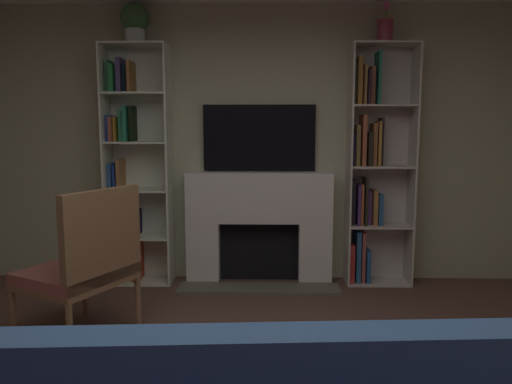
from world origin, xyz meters
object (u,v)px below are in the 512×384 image
(vase_with_flowers, at_px, (385,29))
(armchair, at_px, (85,264))
(tv, at_px, (259,138))
(bookshelf_left, at_px, (133,172))
(fireplace, at_px, (259,223))
(bookshelf_right, at_px, (372,170))
(potted_plant, at_px, (134,21))

(vase_with_flowers, height_order, armchair, vase_with_flowers)
(tv, height_order, armchair, tv)
(tv, height_order, bookshelf_left, bookshelf_left)
(fireplace, height_order, tv, tv)
(bookshelf_left, bearing_deg, fireplace, -0.33)
(bookshelf_right, relative_size, potted_plant, 6.24)
(tv, bearing_deg, fireplace, -90.00)
(armchair, bearing_deg, bookshelf_right, 31.54)
(potted_plant, bearing_deg, armchair, -91.99)
(tv, xyz_separation_m, potted_plant, (-1.16, -0.12, 1.08))
(bookshelf_left, relative_size, armchair, 2.08)
(tv, distance_m, potted_plant, 1.59)
(bookshelf_left, distance_m, potted_plant, 1.41)
(tv, bearing_deg, vase_with_flowers, -5.86)
(bookshelf_left, xyz_separation_m, bookshelf_right, (2.31, 0.01, 0.03))
(bookshelf_left, bearing_deg, armchair, -89.14)
(tv, relative_size, bookshelf_left, 0.48)
(fireplace, distance_m, bookshelf_left, 1.32)
(tv, height_order, potted_plant, potted_plant)
(potted_plant, xyz_separation_m, vase_with_flowers, (2.32, 0.00, -0.08))
(bookshelf_left, xyz_separation_m, vase_with_flowers, (2.39, -0.03, 1.33))
(bookshelf_right, bearing_deg, fireplace, -179.10)
(bookshelf_left, height_order, bookshelf_right, same)
(tv, distance_m, bookshelf_right, 1.13)
(fireplace, height_order, potted_plant, potted_plant)
(vase_with_flowers, bearing_deg, bookshelf_right, 154.53)
(tv, bearing_deg, potted_plant, -174.08)
(fireplace, xyz_separation_m, tv, (0.00, 0.10, 0.83))
(fireplace, distance_m, potted_plant, 2.23)
(armchair, bearing_deg, bookshelf_left, 90.86)
(potted_plant, bearing_deg, tv, 5.92)
(bookshelf_right, bearing_deg, armchair, -148.46)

